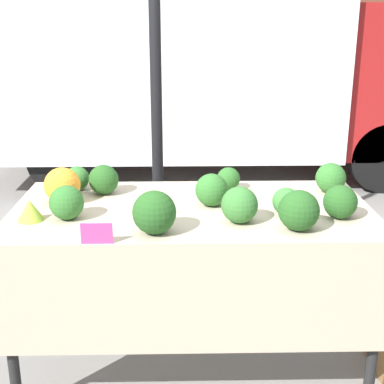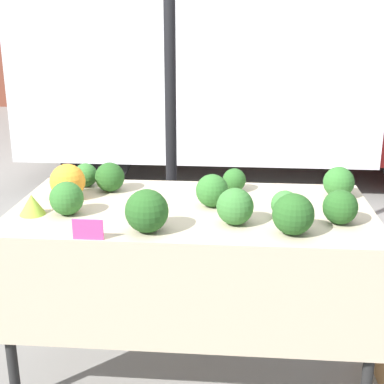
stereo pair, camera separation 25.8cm
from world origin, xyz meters
The scene contains 18 objects.
ground_plane centered at (0.00, 0.00, 0.00)m, with size 40.00×40.00×0.00m, color gray.
tent_pole centered at (-0.20, 0.81, 1.31)m, with size 0.07×0.07×2.62m.
parked_truck centered at (0.17, 3.87, 1.37)m, with size 4.94×2.05×2.55m.
market_table centered at (0.00, -0.07, 0.78)m, with size 1.75×0.89×0.90m.
orange_cauliflower centered at (-0.64, 0.09, 0.99)m, with size 0.18×0.18×0.18m.
romanesco_head centered at (-0.74, -0.16, 0.94)m, with size 0.12×0.12×0.10m.
broccoli_head_0 centered at (-0.46, 0.23, 0.97)m, with size 0.16×0.16×0.16m.
broccoli_head_1 centered at (-0.17, -0.32, 0.99)m, with size 0.19×0.19×0.19m.
broccoli_head_2 centered at (0.44, -0.10, 0.96)m, with size 0.13×0.13×0.13m.
broccoli_head_3 centered at (0.20, 0.28, 0.96)m, with size 0.12×0.12×0.12m.
broccoli_head_4 centered at (0.68, -0.16, 0.97)m, with size 0.16×0.16×0.16m.
broccoli_head_5 centered at (-0.61, 0.30, 0.96)m, with size 0.13×0.13×0.13m.
broccoli_head_6 centered at (0.10, 0.03, 0.98)m, with size 0.16×0.16×0.16m.
broccoli_head_7 centered at (0.21, -0.20, 0.98)m, with size 0.17×0.17×0.17m.
broccoli_head_8 centered at (0.74, 0.23, 0.97)m, with size 0.16×0.16×0.16m.
broccoli_head_9 centered at (-0.58, -0.14, 0.97)m, with size 0.16×0.16×0.16m.
broccoli_head_10 centered at (0.46, -0.30, 0.98)m, with size 0.18×0.18×0.18m.
price_sign centered at (-0.40, -0.43, 0.94)m, with size 0.13×0.01×0.09m.
Camera 2 is at (0.21, -2.45, 1.77)m, focal length 50.00 mm.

